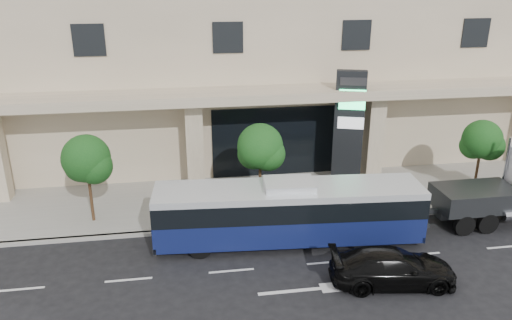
# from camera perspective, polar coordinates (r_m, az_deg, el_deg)

# --- Properties ---
(ground) EXTENTS (120.00, 120.00, 0.00)m
(ground) POSITION_cam_1_polar(r_m,az_deg,el_deg) (22.32, 7.13, -9.52)
(ground) COLOR black
(ground) RESTS_ON ground
(sidewalk) EXTENTS (120.00, 6.00, 0.15)m
(sidewalk) POSITION_cam_1_polar(r_m,az_deg,el_deg) (26.59, 4.23, -4.08)
(sidewalk) COLOR gray
(sidewalk) RESTS_ON ground
(curb) EXTENTS (120.00, 0.30, 0.15)m
(curb) POSITION_cam_1_polar(r_m,az_deg,el_deg) (23.97, 5.84, -7.02)
(curb) COLOR gray
(curb) RESTS_ON ground
(tree_left) EXTENTS (2.27, 2.20, 4.22)m
(tree_left) POSITION_cam_1_polar(r_m,az_deg,el_deg) (23.89, -18.74, -0.19)
(tree_left) COLOR #422B19
(tree_left) RESTS_ON sidewalk
(tree_mid) EXTENTS (2.28, 2.20, 4.38)m
(tree_mid) POSITION_cam_1_polar(r_m,az_deg,el_deg) (23.75, 0.54, 1.20)
(tree_mid) COLOR #422B19
(tree_mid) RESTS_ON sidewalk
(tree_right) EXTENTS (2.10, 2.00, 4.04)m
(tree_right) POSITION_cam_1_polar(r_m,az_deg,el_deg) (28.02, 24.44, 1.87)
(tree_right) COLOR #422B19
(tree_right) RESTS_ON sidewalk
(city_bus) EXTENTS (11.65, 3.25, 2.91)m
(city_bus) POSITION_cam_1_polar(r_m,az_deg,el_deg) (21.69, 3.72, -5.89)
(city_bus) COLOR black
(city_bus) RESTS_ON ground
(black_sedan) EXTENTS (4.96, 2.49, 1.38)m
(black_sedan) POSITION_cam_1_polar(r_m,az_deg,el_deg) (19.98, 15.38, -11.75)
(black_sedan) COLOR black
(black_sedan) RESTS_ON ground
(signage_pylon) EXTENTS (1.66, 1.03, 6.31)m
(signage_pylon) POSITION_cam_1_polar(r_m,az_deg,el_deg) (27.22, 10.52, 3.59)
(signage_pylon) COLOR black
(signage_pylon) RESTS_ON sidewalk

